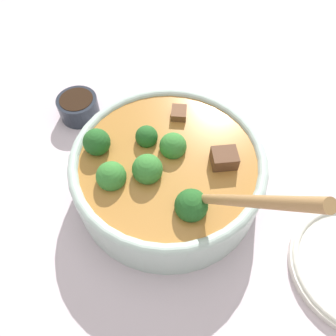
# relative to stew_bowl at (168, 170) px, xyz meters

# --- Properties ---
(ground_plane) EXTENTS (4.00, 4.00, 0.00)m
(ground_plane) POSITION_rel_stew_bowl_xyz_m (-0.00, 0.00, -0.05)
(ground_plane) COLOR silver
(stew_bowl) EXTENTS (0.35, 0.29, 0.27)m
(stew_bowl) POSITION_rel_stew_bowl_xyz_m (0.00, 0.00, 0.00)
(stew_bowl) COLOR #B2C6BC
(stew_bowl) RESTS_ON ground_plane
(condiment_bowl) EXTENTS (0.07, 0.07, 0.04)m
(condiment_bowl) POSITION_rel_stew_bowl_xyz_m (-0.23, -0.01, -0.03)
(condiment_bowl) COLOR #232833
(condiment_bowl) RESTS_ON ground_plane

